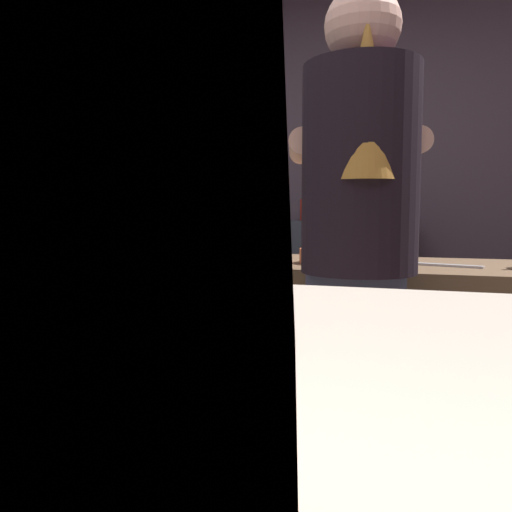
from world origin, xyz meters
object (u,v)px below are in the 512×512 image
(pint_glass_far, at_px, (90,138))
(bottle_soy, at_px, (305,208))
(mini_fridge, at_px, (57,294))
(bottle_vinegar, at_px, (371,203))
(pint_glass_near, at_px, (46,201))
(mixing_bowl, at_px, (326,256))
(bottle_hot_sauce, at_px, (389,206))
(bartender, at_px, (359,246))
(bottle_olive_oil, at_px, (342,206))
(chefs_knife, at_px, (448,265))

(pint_glass_far, xyz_separation_m, bottle_soy, (-0.56, 3.04, 0.00))
(mini_fridge, distance_m, bottle_vinegar, 2.22)
(pint_glass_near, xyz_separation_m, pint_glass_far, (0.15, -0.18, 0.01))
(mixing_bowl, xyz_separation_m, bottle_hot_sauce, (0.19, 1.17, 0.20))
(mini_fridge, bearing_deg, mixing_bowl, -26.65)
(mixing_bowl, bearing_deg, pint_glass_near, -87.11)
(mixing_bowl, xyz_separation_m, bottle_vinegar, (0.08, 1.23, 0.22))
(pint_glass_near, relative_size, bottle_hot_sauce, 0.57)
(pint_glass_far, distance_m, bottle_soy, 3.09)
(pint_glass_near, height_order, bottle_vinegar, bottle_vinegar)
(mini_fridge, bearing_deg, bottle_soy, 6.11)
(bartender, height_order, bottle_vinegar, bartender)
(mixing_bowl, distance_m, bottle_olive_oil, 1.25)
(pint_glass_far, bearing_deg, bottle_olive_oil, 96.12)
(chefs_knife, distance_m, bottle_soy, 1.43)
(mixing_bowl, bearing_deg, bottle_soy, 104.82)
(bartender, xyz_separation_m, bottle_soy, (-0.48, 1.60, 0.12))
(bottle_vinegar, bearing_deg, chefs_knife, -73.86)
(mini_fridge, relative_size, pint_glass_far, 7.43)
(bartender, distance_m, mixing_bowl, 0.43)
(mixing_bowl, xyz_separation_m, chefs_knife, (0.44, 0.01, -0.02))
(mini_fridge, xyz_separation_m, bottle_hot_sauce, (2.22, 0.15, 0.61))
(mixing_bowl, height_order, bottle_vinegar, bottle_vinegar)
(bottle_hot_sauce, bearing_deg, pint_glass_far, -89.03)
(mini_fridge, distance_m, chefs_knife, 2.70)
(mini_fridge, height_order, bartender, bartender)
(bottle_olive_oil, xyz_separation_m, bottle_vinegar, (0.17, 0.00, 0.01))
(bartender, bearing_deg, bottle_soy, 4.13)
(mini_fridge, height_order, bottle_olive_oil, bottle_olive_oil)
(chefs_knife, height_order, pint_glass_near, pint_glass_near)
(mini_fridge, relative_size, pint_glass_near, 8.17)
(mixing_bowl, relative_size, bottle_vinegar, 0.76)
(mini_fridge, distance_m, bartender, 2.65)
(pint_glass_near, distance_m, bottle_soy, 2.89)
(mixing_bowl, xyz_separation_m, pint_glass_near, (0.08, -1.66, 0.18))
(bottle_vinegar, height_order, bottle_hot_sauce, bottle_vinegar)
(mixing_bowl, distance_m, bottle_hot_sauce, 1.20)
(mixing_bowl, height_order, chefs_knife, mixing_bowl)
(bottle_soy, bearing_deg, bottle_olive_oil, 6.78)
(bartender, distance_m, bottle_soy, 1.68)
(pint_glass_near, xyz_separation_m, bottle_soy, (-0.40, 2.86, 0.01))
(mixing_bowl, xyz_separation_m, bottle_soy, (-0.32, 1.20, 0.19))
(bottle_soy, relative_size, bottle_hot_sauce, 0.83)
(bottle_vinegar, relative_size, bottle_soy, 1.38)
(mini_fridge, distance_m, bottle_hot_sauce, 2.31)
(pint_glass_far, relative_size, bottle_vinegar, 0.55)
(mini_fridge, relative_size, chefs_knife, 4.52)
(pint_glass_far, relative_size, bottle_olive_oil, 0.62)
(mixing_bowl, relative_size, bottle_olive_oil, 0.86)
(mini_fridge, relative_size, bottle_vinegar, 4.06)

